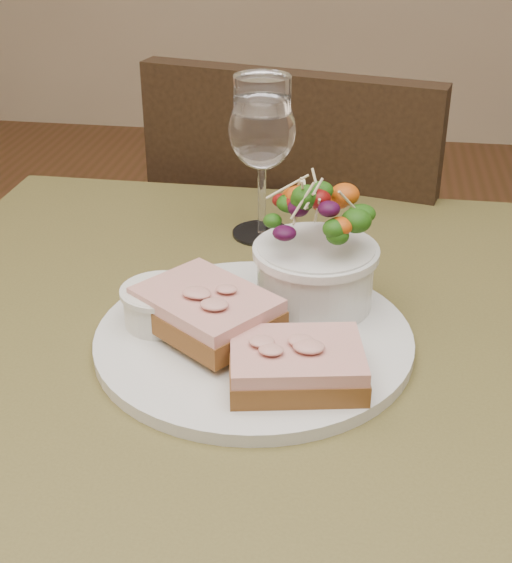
% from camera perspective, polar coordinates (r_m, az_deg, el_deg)
% --- Properties ---
extents(cafe_table, '(0.80, 0.80, 0.75)m').
position_cam_1_polar(cafe_table, '(0.77, 0.82, -11.52)').
color(cafe_table, '#4F4722').
rests_on(cafe_table, ground).
extents(chair_far, '(0.50, 0.50, 0.90)m').
position_cam_1_polar(chair_far, '(1.47, 4.11, -7.22)').
color(chair_far, black).
rests_on(chair_far, ground).
extents(dinner_plate, '(0.29, 0.29, 0.01)m').
position_cam_1_polar(dinner_plate, '(0.72, -0.16, -4.17)').
color(dinner_plate, silver).
rests_on(dinner_plate, cafe_table).
extents(sandwich_front, '(0.12, 0.10, 0.03)m').
position_cam_1_polar(sandwich_front, '(0.65, 2.97, -6.05)').
color(sandwich_front, '#462812').
rests_on(sandwich_front, dinner_plate).
extents(sandwich_back, '(0.15, 0.14, 0.03)m').
position_cam_1_polar(sandwich_back, '(0.71, -3.63, -2.08)').
color(sandwich_back, '#462812').
rests_on(sandwich_back, dinner_plate).
extents(ramekin, '(0.07, 0.07, 0.04)m').
position_cam_1_polar(ramekin, '(0.73, -6.94, -1.62)').
color(ramekin, silver).
rests_on(ramekin, dinner_plate).
extents(salad_bowl, '(0.11, 0.11, 0.13)m').
position_cam_1_polar(salad_bowl, '(0.74, 4.39, 2.41)').
color(salad_bowl, silver).
rests_on(salad_bowl, dinner_plate).
extents(garnish, '(0.05, 0.04, 0.02)m').
position_cam_1_polar(garnish, '(0.79, -3.55, -0.19)').
color(garnish, '#133A0A').
rests_on(garnish, dinner_plate).
extents(wine_glass, '(0.08, 0.08, 0.18)m').
position_cam_1_polar(wine_glass, '(0.89, 0.44, 10.64)').
color(wine_glass, white).
rests_on(wine_glass, cafe_table).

